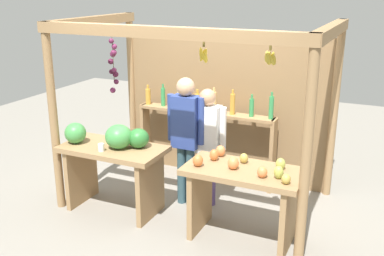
{
  "coord_description": "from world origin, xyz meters",
  "views": [
    {
      "loc": [
        2.16,
        -4.88,
        2.66
      ],
      "look_at": [
        0.0,
        -0.17,
        1.02
      ],
      "focal_mm": 42.75,
      "sensor_mm": 36.0,
      "label": 1
    }
  ],
  "objects": [
    {
      "name": "ground_plane",
      "position": [
        0.0,
        0.0,
        0.0
      ],
      "size": [
        12.0,
        12.0,
        0.0
      ],
      "primitive_type": "plane",
      "color": "gray",
      "rests_on": "ground"
    },
    {
      "name": "fruit_counter_right",
      "position": [
        0.81,
        -0.65,
        0.6
      ],
      "size": [
        1.24,
        0.64,
        0.95
      ],
      "color": "#99754C",
      "rests_on": "ground"
    },
    {
      "name": "vendor_man",
      "position": [
        -0.1,
        -0.15,
        0.97
      ],
      "size": [
        0.48,
        0.22,
        1.61
      ],
      "rotation": [
        0.0,
        0.0,
        -0.17
      ],
      "color": "#31505B",
      "rests_on": "ground"
    },
    {
      "name": "vendor_woman",
      "position": [
        0.15,
        -0.05,
        0.88
      ],
      "size": [
        0.48,
        0.2,
        1.48
      ],
      "rotation": [
        0.0,
        0.0,
        0.1
      ],
      "color": "#54427D",
      "rests_on": "ground"
    },
    {
      "name": "market_stall",
      "position": [
        -0.0,
        0.4,
        1.32
      ],
      "size": [
        3.08,
        1.85,
        2.26
      ],
      "color": "#99754C",
      "rests_on": "ground"
    },
    {
      "name": "bottle_shelf_unit",
      "position": [
        -0.18,
        0.65,
        0.81
      ],
      "size": [
        1.97,
        0.22,
        1.35
      ],
      "color": "#99754C",
      "rests_on": "ground"
    },
    {
      "name": "fruit_counter_left",
      "position": [
        -0.82,
        -0.65,
        0.71
      ],
      "size": [
        1.27,
        0.64,
        1.1
      ],
      "color": "#99754C",
      "rests_on": "ground"
    }
  ]
}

